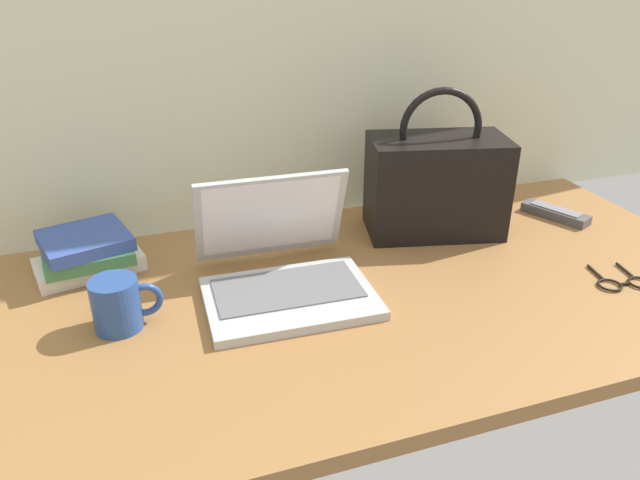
% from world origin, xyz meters
% --- Properties ---
extents(desk, '(1.60, 0.76, 0.03)m').
position_xyz_m(desk, '(0.00, 0.00, 0.01)').
color(desk, olive).
rests_on(desk, ground).
extents(laptop, '(0.32, 0.31, 0.21)m').
position_xyz_m(laptop, '(-0.12, 0.05, 0.07)').
color(laptop, '#B2B5BA').
rests_on(laptop, desk).
extents(coffee_mug, '(0.12, 0.08, 0.09)m').
position_xyz_m(coffee_mug, '(-0.42, 0.02, 0.08)').
color(coffee_mug, '#26478C').
rests_on(coffee_mug, desk).
extents(remote_control_near, '(0.11, 0.16, 0.02)m').
position_xyz_m(remote_control_near, '(0.60, 0.16, 0.04)').
color(remote_control_near, '#4C4C51').
rests_on(remote_control_near, desk).
extents(eyeglasses, '(0.12, 0.12, 0.01)m').
position_xyz_m(eyeglasses, '(0.52, -0.15, 0.03)').
color(eyeglasses, black).
rests_on(eyeglasses, desk).
extents(handbag, '(0.33, 0.23, 0.33)m').
position_xyz_m(handbag, '(0.28, 0.19, 0.15)').
color(handbag, black).
rests_on(handbag, desk).
extents(book_stack, '(0.22, 0.19, 0.08)m').
position_xyz_m(book_stack, '(-0.47, 0.25, 0.07)').
color(book_stack, silver).
rests_on(book_stack, desk).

